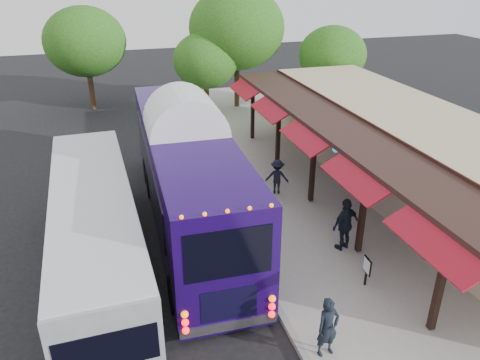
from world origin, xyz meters
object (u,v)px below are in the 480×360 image
object	(u,v)px
city_bus	(96,229)
coach_bus	(187,170)
sign_board	(367,267)
ped_a	(328,327)
ped_b	(233,186)
ped_d	(277,177)
ped_c	(345,224)

from	to	relation	value
city_bus	coach_bus	bearing A→B (deg)	32.77
coach_bus	sign_board	xyz separation A→B (m)	(4.52, -5.72, -1.45)
ped_a	sign_board	bearing A→B (deg)	35.10
coach_bus	ped_b	bearing A→B (deg)	24.32
ped_b	ped_d	size ratio (longest dim) A/B	0.98
coach_bus	city_bus	world-z (taller)	coach_bus
coach_bus	ped_b	size ratio (longest dim) A/B	8.69
sign_board	city_bus	bearing A→B (deg)	160.96
ped_b	ped_c	size ratio (longest dim) A/B	0.78
ped_a	ped_d	bearing A→B (deg)	70.21
coach_bus	ped_c	world-z (taller)	coach_bus
ped_a	ped_b	bearing A→B (deg)	83.10
coach_bus	sign_board	bearing A→B (deg)	-50.06
ped_b	ped_c	xyz separation A→B (m)	(2.80, -4.49, 0.22)
ped_c	ped_d	size ratio (longest dim) A/B	1.26
ped_a	sign_board	world-z (taller)	ped_a
ped_c	sign_board	world-z (taller)	ped_c
city_bus	ped_c	size ratio (longest dim) A/B	5.76
sign_board	ped_b	bearing A→B (deg)	114.15
city_bus	ped_b	distance (m)	6.45
ped_d	city_bus	bearing A→B (deg)	48.37
ped_c	ped_d	distance (m)	4.86
sign_board	ped_c	bearing A→B (deg)	84.46
coach_bus	city_bus	xyz separation A→B (m)	(-3.48, -2.38, -0.60)
ped_b	ped_d	bearing A→B (deg)	167.48
ped_b	ped_d	xyz separation A→B (m)	(2.08, 0.31, 0.02)
city_bus	ped_b	bearing A→B (deg)	28.73
coach_bus	ped_c	bearing A→B (deg)	-35.22
ped_c	ped_a	bearing A→B (deg)	39.79
ped_d	sign_board	world-z (taller)	ped_d
coach_bus	ped_c	size ratio (longest dim) A/B	6.75
ped_a	sign_board	xyz separation A→B (m)	(2.47, 2.22, -0.18)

